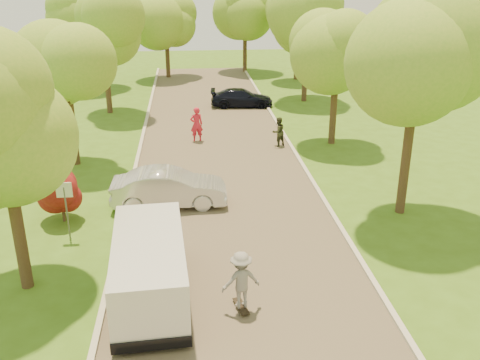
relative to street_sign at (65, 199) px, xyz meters
name	(u,v)px	position (x,y,z in m)	size (l,w,h in m)	color
ground	(243,292)	(5.80, -4.00, -1.56)	(100.00, 100.00, 0.00)	#3B5F16
road	(224,189)	(5.80, 4.00, -1.56)	(8.00, 60.00, 0.01)	#4C4438
curb_left	(130,192)	(1.75, 4.00, -1.50)	(0.18, 60.00, 0.12)	#B2AD9E
curb_right	(314,185)	(9.85, 4.00, -1.50)	(0.18, 60.00, 0.12)	#B2AD9E
street_sign	(65,199)	(0.00, 0.00, 0.00)	(0.55, 0.06, 2.17)	#59595E
red_shrub	(61,195)	(-0.50, 1.50, -0.47)	(1.70, 1.70, 1.95)	#382619
tree_l_mida	(8,122)	(-0.50, -3.00, 3.61)	(4.71, 4.60, 7.39)	#382619
tree_l_midb	(70,71)	(-1.01, 8.00, 3.02)	(4.30, 4.20, 6.62)	#382619
tree_l_far	(106,28)	(-0.59, 18.00, 3.90)	(4.92, 4.80, 7.79)	#382619
tree_r_mida	(423,72)	(12.82, 1.00, 3.97)	(5.13, 5.00, 7.95)	#382619
tree_r_midb	(341,53)	(12.40, 10.00, 3.32)	(4.51, 4.40, 7.01)	#382619
tree_r_far	(311,17)	(13.03, 20.00, 4.27)	(5.33, 5.20, 8.34)	#382619
tree_bg_a	(88,19)	(-2.98, 26.00, 3.75)	(5.12, 5.00, 7.72)	#382619
tree_bg_b	(301,12)	(14.02, 28.00, 3.97)	(5.12, 5.00, 7.95)	#382619
tree_bg_c	(168,18)	(3.01, 30.00, 3.46)	(4.92, 4.80, 7.33)	#382619
tree_bg_d	(248,12)	(10.02, 32.00, 3.75)	(5.12, 5.00, 7.72)	#382619
minivan	(150,267)	(3.09, -3.97, -0.55)	(2.31, 5.25, 1.91)	silver
silver_sedan	(169,188)	(3.50, 2.56, -0.80)	(1.61, 4.62, 1.52)	silver
dark_sedan	(242,98)	(8.13, 18.75, -0.94)	(1.73, 4.27, 1.24)	black
longboard	(241,306)	(5.66, -4.82, -1.47)	(0.43, 0.91, 0.10)	black
skateboarder	(241,280)	(5.66, -4.82, -0.60)	(1.10, 0.63, 1.71)	gray
person_striped	(197,124)	(4.82, 11.10, -0.60)	(0.71, 0.46, 1.93)	red
person_olive	(278,132)	(9.18, 9.80, -0.77)	(0.78, 0.61, 1.60)	#2B311D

